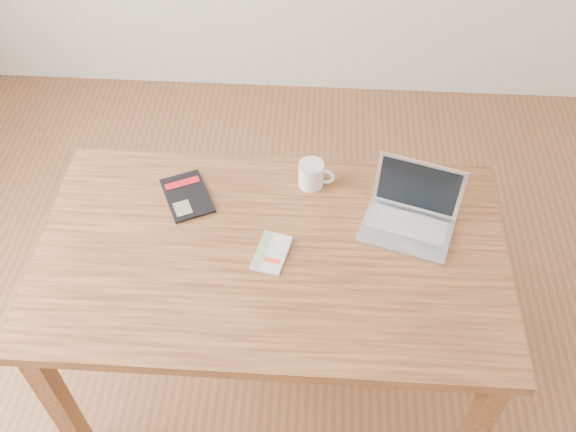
# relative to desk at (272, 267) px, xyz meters

# --- Properties ---
(room) EXTENTS (4.04, 4.04, 2.70)m
(room) POSITION_rel_desk_xyz_m (-0.00, -0.18, 0.69)
(room) COLOR brown
(room) RESTS_ON ground
(desk) EXTENTS (1.49, 0.85, 0.75)m
(desk) POSITION_rel_desk_xyz_m (0.00, 0.00, 0.00)
(desk) COLOR brown
(desk) RESTS_ON ground
(white_guidebook) EXTENTS (0.13, 0.17, 0.01)m
(white_guidebook) POSITION_rel_desk_xyz_m (0.00, -0.01, 0.10)
(white_guidebook) COLOR beige
(white_guidebook) RESTS_ON desk
(black_guidebook) EXTENTS (0.22, 0.25, 0.01)m
(black_guidebook) POSITION_rel_desk_xyz_m (-0.30, 0.21, 0.10)
(black_guidebook) COLOR black
(black_guidebook) RESTS_ON desk
(laptop) EXTENTS (0.34, 0.30, 0.20)m
(laptop) POSITION_rel_desk_xyz_m (0.44, 0.14, 0.13)
(laptop) COLOR silver
(laptop) RESTS_ON desk
(coffee_mug) EXTENTS (0.12, 0.09, 0.09)m
(coffee_mug) POSITION_rel_desk_xyz_m (0.12, 0.30, 0.14)
(coffee_mug) COLOR silver
(coffee_mug) RESTS_ON desk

